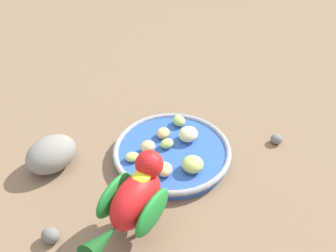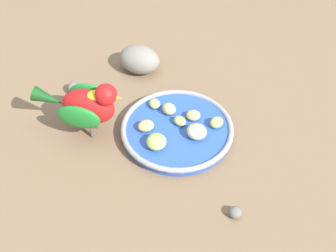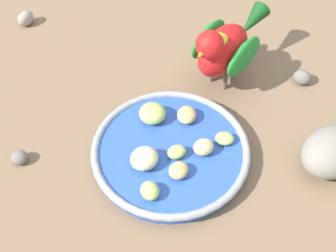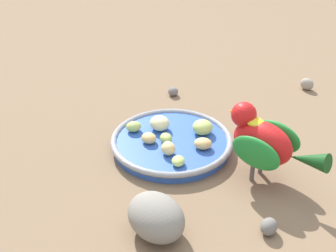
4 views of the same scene
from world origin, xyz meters
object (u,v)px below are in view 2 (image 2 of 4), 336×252
Objects in this scene: apple_piece_0 at (180,121)px; apple_piece_6 at (217,122)px; apple_piece_5 at (193,115)px; apple_piece_7 at (197,132)px; pebble_0 at (235,212)px; apple_piece_1 at (146,126)px; apple_piece_3 at (169,109)px; pebble_1 at (73,88)px; apple_piece_2 at (156,142)px; rock_large at (139,59)px; parrot at (86,104)px; feeding_bowl at (177,130)px; apple_piece_4 at (155,104)px.

apple_piece_0 is 0.07m from apple_piece_6.
apple_piece_6 reaches higher than apple_piece_5.
apple_piece_7 reaches higher than pebble_0.
apple_piece_3 is at bearing -14.46° from apple_piece_1.
apple_piece_5 reaches higher than pebble_1.
apple_piece_2 is at bearing 145.42° from apple_piece_6.
apple_piece_1 is 0.25m from pebble_0.
apple_piece_2 is 0.41× the size of rock_large.
pebble_0 is at bearing -129.95° from apple_piece_7.
apple_piece_6 is at bearing -34.58° from apple_piece_2.
apple_piece_0 is 0.67× the size of apple_piece_7.
parrot is (-0.05, 0.10, 0.05)m from apple_piece_1.
apple_piece_3 is (0.09, 0.03, -0.00)m from apple_piece_2.
apple_piece_2 is (-0.06, 0.01, 0.02)m from feeding_bowl.
pebble_1 is at bearing 90.89° from apple_piece_7.
apple_piece_5 is at bearing -30.02° from apple_piece_0.
apple_piece_4 is at bearing 86.75° from apple_piece_3.
apple_piece_2 is (-0.03, -0.04, 0.00)m from apple_piece_1.
apple_piece_4 is 0.28× the size of rock_large.
apple_piece_0 is at bearing -114.83° from apple_piece_3.
apple_piece_4 is at bearing 59.99° from pebble_0.
rock_large is at bearing 45.38° from apple_piece_4.
rock_large is (0.17, 0.12, 0.00)m from apple_piece_1.
apple_piece_3 is at bearing 102.48° from apple_piece_5.
apple_piece_5 is 0.16× the size of parrot.
apple_piece_1 is 0.34× the size of rock_large.
apple_piece_6 is (0.01, -0.14, 0.00)m from apple_piece_4.
apple_piece_4 is 0.15× the size of parrot.
apple_piece_2 is 1.36× the size of apple_piece_6.
rock_large is at bearing 36.59° from apple_piece_1.
apple_piece_4 is 0.68× the size of apple_piece_7.
apple_piece_0 is 0.05m from apple_piece_7.
feeding_bowl is 0.22m from rock_large.
apple_piece_3 reaches higher than apple_piece_1.
apple_piece_0 is at bearing 54.91° from pebble_0.
pebble_1 is (-0.04, 0.28, -0.02)m from apple_piece_5.
rock_large is (0.10, 0.11, 0.00)m from apple_piece_4.
apple_piece_7 is 0.22× the size of parrot.
parrot reaches higher than apple_piece_3.
apple_piece_2 reaches higher than pebble_1.
pebble_1 is at bearing 98.48° from apple_piece_3.
apple_piece_4 is 0.12m from apple_piece_7.
pebble_0 is (-0.11, -0.18, -0.00)m from feeding_bowl.
apple_piece_5 is at bearing -77.52° from apple_piece_3.
apple_piece_6 is 0.26m from parrot.
pebble_0 is at bearing -143.92° from apple_piece_6.
apple_piece_6 reaches higher than pebble_1.
pebble_0 is at bearing -122.50° from feeding_bowl.
parrot is (-0.08, 0.15, 0.06)m from feeding_bowl.
apple_piece_1 is at bearing -162.92° from apple_piece_4.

